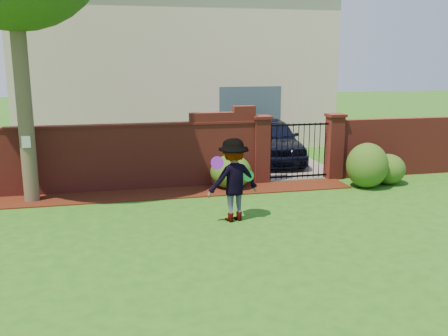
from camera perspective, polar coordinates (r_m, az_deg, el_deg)
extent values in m
cube|color=#245916|center=(9.72, -2.51, -8.05)|extent=(80.00, 80.00, 0.01)
cube|color=#351309|center=(12.77, -9.42, -3.07)|extent=(11.10, 1.08, 0.03)
cube|color=maroon|center=(13.22, -14.93, 0.92)|extent=(8.70, 0.25, 1.70)
cube|color=maroon|center=(13.37, -0.18, 5.81)|extent=(1.80, 0.25, 0.30)
cube|color=maroon|center=(13.49, 2.33, 6.84)|extent=(0.60, 0.25, 0.16)
cube|color=maroon|center=(13.08, -15.14, 4.70)|extent=(8.70, 0.31, 0.06)
cube|color=maroon|center=(15.55, 19.27, 2.33)|extent=(4.00, 0.25, 1.70)
cube|color=maroon|center=(13.79, 4.29, 1.99)|extent=(0.42, 0.42, 1.80)
cube|color=maroon|center=(13.65, 4.36, 5.87)|extent=(0.50, 0.50, 0.08)
cube|color=maroon|center=(14.58, 12.59, 2.30)|extent=(0.42, 0.42, 1.80)
cube|color=maroon|center=(14.45, 12.77, 5.97)|extent=(0.50, 0.50, 0.08)
cylinder|color=black|center=(13.89, 5.44, 1.83)|extent=(0.02, 0.02, 1.60)
cylinder|color=black|center=(13.94, 6.07, 1.86)|extent=(0.02, 0.02, 1.60)
cylinder|color=black|center=(13.99, 6.70, 1.88)|extent=(0.02, 0.02, 1.60)
cylinder|color=black|center=(14.05, 7.32, 1.91)|extent=(0.02, 0.02, 1.60)
cylinder|color=black|center=(14.10, 7.94, 1.93)|extent=(0.02, 0.02, 1.60)
cylinder|color=black|center=(14.16, 8.55, 1.95)|extent=(0.02, 0.02, 1.60)
cylinder|color=black|center=(14.22, 9.16, 1.98)|extent=(0.02, 0.02, 1.60)
cylinder|color=black|center=(14.28, 9.76, 2.00)|extent=(0.02, 0.02, 1.60)
cylinder|color=black|center=(14.34, 10.36, 2.02)|extent=(0.02, 0.02, 1.60)
cylinder|color=black|center=(14.41, 10.95, 2.04)|extent=(0.02, 0.02, 1.60)
cylinder|color=black|center=(14.47, 11.54, 2.06)|extent=(0.02, 0.02, 1.60)
cube|color=black|center=(14.31, 8.46, -0.92)|extent=(1.78, 0.03, 0.05)
cube|color=black|center=(14.04, 8.65, 4.96)|extent=(1.78, 0.03, 0.05)
cube|color=slate|center=(18.03, 3.87, 1.58)|extent=(3.20, 8.00, 0.01)
cube|color=beige|center=(21.13, -5.84, 11.31)|extent=(12.00, 6.00, 6.00)
cube|color=#384C5B|center=(18.85, 3.01, 5.74)|extent=(2.40, 0.12, 2.40)
imported|color=black|center=(16.60, 5.44, 3.19)|extent=(2.07, 4.46, 1.48)
cylinder|color=#4A3E2D|center=(12.52, -22.50, 12.01)|extent=(0.36, 0.36, 7.00)
cube|color=white|center=(12.48, -21.88, 2.81)|extent=(0.20, 0.01, 0.28)
ellipsoid|color=#1F4C16|center=(13.21, 0.81, -0.43)|extent=(1.11, 1.11, 0.90)
ellipsoid|color=#1F4C16|center=(13.79, 16.19, 0.29)|extent=(1.11, 1.11, 1.22)
ellipsoid|color=#1F4C16|center=(14.41, 18.40, -0.12)|extent=(0.94, 0.94, 0.84)
imported|color=gray|center=(10.44, 1.15, -1.44)|extent=(1.27, 0.89, 1.78)
cylinder|color=purple|center=(10.11, -0.78, 0.60)|extent=(0.28, 0.10, 0.27)
cylinder|color=green|center=(10.48, 2.80, -0.89)|extent=(0.25, 0.08, 0.25)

